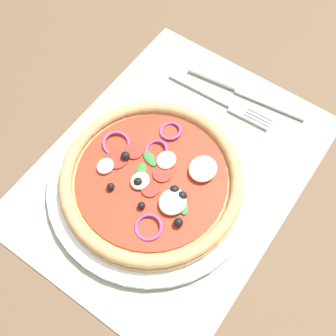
{
  "coord_description": "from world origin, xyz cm",
  "views": [
    {
      "loc": [
        24.07,
        16.15,
        55.89
      ],
      "look_at": [
        1.14,
        0.0,
        2.45
      ],
      "focal_mm": 46.58,
      "sensor_mm": 36.0,
      "label": 1
    }
  ],
  "objects_px": {
    "pizza": "(152,178)",
    "fork": "(225,102)",
    "plate": "(152,184)",
    "knife": "(248,92)"
  },
  "relations": [
    {
      "from": "pizza",
      "to": "fork",
      "type": "height_order",
      "value": "pizza"
    },
    {
      "from": "plate",
      "to": "knife",
      "type": "xyz_separation_m",
      "value": [
        -0.22,
        0.03,
        -0.0
      ]
    },
    {
      "from": "knife",
      "to": "pizza",
      "type": "bearing_deg",
      "value": -104.14
    },
    {
      "from": "knife",
      "to": "plate",
      "type": "bearing_deg",
      "value": -104.26
    },
    {
      "from": "fork",
      "to": "pizza",
      "type": "bearing_deg",
      "value": -94.84
    },
    {
      "from": "pizza",
      "to": "fork",
      "type": "bearing_deg",
      "value": 177.35
    },
    {
      "from": "plate",
      "to": "knife",
      "type": "distance_m",
      "value": 0.22
    },
    {
      "from": "pizza",
      "to": "knife",
      "type": "bearing_deg",
      "value": 172.81
    },
    {
      "from": "plate",
      "to": "knife",
      "type": "height_order",
      "value": "plate"
    },
    {
      "from": "plate",
      "to": "fork",
      "type": "relative_size",
      "value": 1.62
    }
  ]
}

